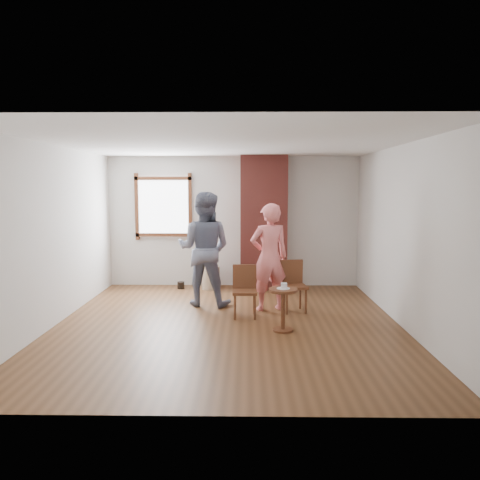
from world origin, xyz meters
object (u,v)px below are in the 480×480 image
(person_pink, at_px, (269,257))
(dining_chair_left, at_px, (245,288))
(man, at_px, (204,249))
(stoneware_crock, at_px, (211,277))
(dining_chair_right, at_px, (293,283))
(side_table, at_px, (283,303))

(person_pink, bearing_deg, dining_chair_left, 29.14)
(dining_chair_left, bearing_deg, man, 133.14)
(stoneware_crock, distance_m, person_pink, 2.00)
(dining_chair_left, distance_m, dining_chair_right, 0.85)
(dining_chair_right, xyz_separation_m, side_table, (-0.24, -1.10, -0.06))
(man, relative_size, person_pink, 1.10)
(dining_chair_right, bearing_deg, dining_chair_left, -166.46)
(man, bearing_deg, stoneware_crock, -79.54)
(dining_chair_right, relative_size, side_table, 1.36)
(stoneware_crock, bearing_deg, dining_chair_right, -47.80)
(dining_chair_right, xyz_separation_m, person_pink, (-0.38, 0.05, 0.41))
(dining_chair_right, relative_size, person_pink, 0.47)
(dining_chair_right, bearing_deg, man, 155.87)
(dining_chair_left, xyz_separation_m, man, (-0.69, 0.71, 0.51))
(side_table, bearing_deg, stoneware_crock, 114.23)
(dining_chair_left, height_order, person_pink, person_pink)
(person_pink, bearing_deg, dining_chair_right, 157.88)
(stoneware_crock, distance_m, dining_chair_left, 2.07)
(stoneware_crock, height_order, man, man)
(stoneware_crock, relative_size, dining_chair_right, 0.56)
(side_table, bearing_deg, person_pink, 97.13)
(dining_chair_left, bearing_deg, stoneware_crock, 108.10)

